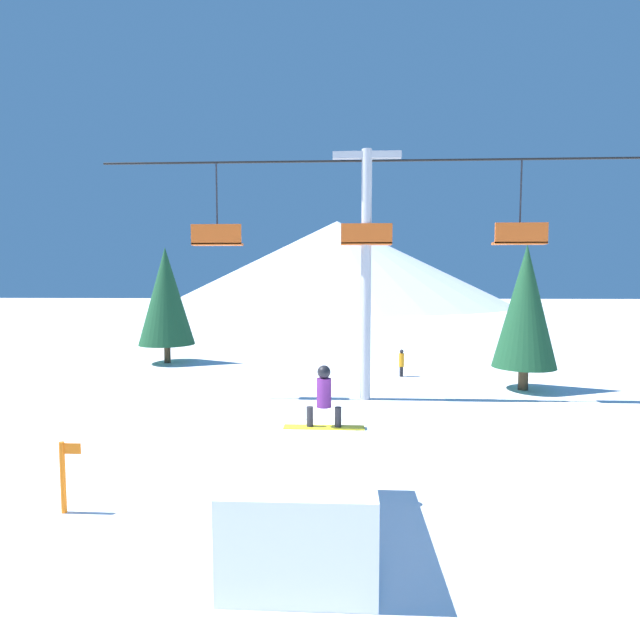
{
  "coord_description": "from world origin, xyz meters",
  "views": [
    {
      "loc": [
        1.16,
        -8.06,
        4.31
      ],
      "look_at": [
        0.55,
        4.95,
        3.27
      ],
      "focal_mm": 28.0,
      "sensor_mm": 36.0,
      "label": 1
    }
  ],
  "objects_px": {
    "snowboarder": "(324,397)",
    "trail_marker": "(64,475)",
    "snow_ramp": "(306,494)",
    "distant_skier": "(401,362)",
    "pine_tree_near": "(525,307)"
  },
  "relations": [
    {
      "from": "snowboarder",
      "to": "trail_marker",
      "type": "height_order",
      "value": "snowboarder"
    },
    {
      "from": "snow_ramp",
      "to": "snowboarder",
      "type": "height_order",
      "value": "snowboarder"
    },
    {
      "from": "snow_ramp",
      "to": "distant_skier",
      "type": "distance_m",
      "value": 14.53
    },
    {
      "from": "pine_tree_near",
      "to": "trail_marker",
      "type": "bearing_deg",
      "value": -138.03
    },
    {
      "from": "snowboarder",
      "to": "pine_tree_near",
      "type": "distance_m",
      "value": 12.81
    },
    {
      "from": "pine_tree_near",
      "to": "trail_marker",
      "type": "height_order",
      "value": "pine_tree_near"
    },
    {
      "from": "snow_ramp",
      "to": "distant_skier",
      "type": "relative_size",
      "value": 3.14
    },
    {
      "from": "snowboarder",
      "to": "pine_tree_near",
      "type": "relative_size",
      "value": 0.27
    },
    {
      "from": "snow_ramp",
      "to": "pine_tree_near",
      "type": "bearing_deg",
      "value": 56.55
    },
    {
      "from": "distant_skier",
      "to": "snow_ramp",
      "type": "bearing_deg",
      "value": -102.82
    },
    {
      "from": "pine_tree_near",
      "to": "trail_marker",
      "type": "xyz_separation_m",
      "value": [
        -12.25,
        -11.01,
        -2.57
      ]
    },
    {
      "from": "snowboarder",
      "to": "trail_marker",
      "type": "bearing_deg",
      "value": -172.05
    },
    {
      "from": "pine_tree_near",
      "to": "snow_ramp",
      "type": "bearing_deg",
      "value": -123.45
    },
    {
      "from": "snowboarder",
      "to": "pine_tree_near",
      "type": "bearing_deg",
      "value": 54.22
    },
    {
      "from": "snowboarder",
      "to": "trail_marker",
      "type": "relative_size",
      "value": 1.16
    }
  ]
}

